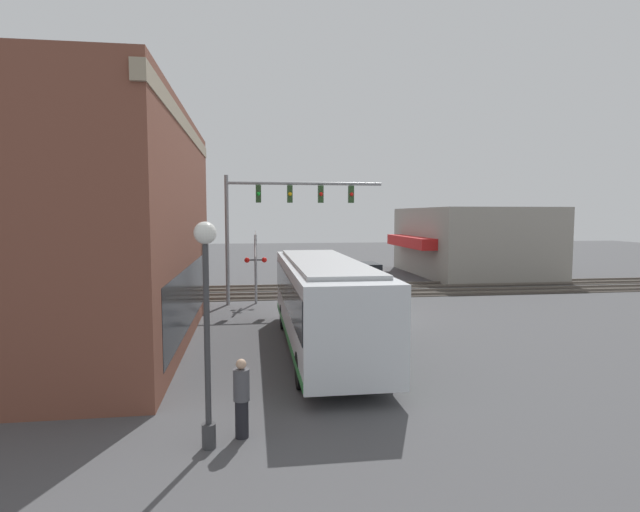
# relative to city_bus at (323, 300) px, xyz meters

# --- Properties ---
(ground_plane) EXTENTS (120.00, 120.00, 0.00)m
(ground_plane) POSITION_rel_city_bus_xyz_m (5.52, -2.80, -1.73)
(ground_plane) COLOR #4C4C4F
(brick_building) EXTENTS (15.05, 10.94, 8.38)m
(brick_building) POSITION_rel_city_bus_xyz_m (2.35, 10.13, 2.46)
(brick_building) COLOR brown
(brick_building) RESTS_ON ground
(shop_building) EXTENTS (12.43, 9.95, 5.19)m
(shop_building) POSITION_rel_city_bus_xyz_m (20.30, -14.63, 0.87)
(shop_building) COLOR gray
(shop_building) RESTS_ON ground
(city_bus) EXTENTS (11.13, 2.59, 3.13)m
(city_bus) POSITION_rel_city_bus_xyz_m (0.00, 0.00, 0.00)
(city_bus) COLOR silver
(city_bus) RESTS_ON ground
(traffic_signal_gantry) EXTENTS (0.42, 8.22, 6.69)m
(traffic_signal_gantry) POSITION_rel_city_bus_xyz_m (9.32, 0.95, 3.35)
(traffic_signal_gantry) COLOR gray
(traffic_signal_gantry) RESTS_ON ground
(crossing_signal) EXTENTS (1.41, 1.18, 3.81)m
(crossing_signal) POSITION_rel_city_bus_xyz_m (9.45, 2.20, 0.57)
(crossing_signal) COLOR gray
(crossing_signal) RESTS_ON ground
(streetlamp) EXTENTS (0.44, 0.44, 4.52)m
(streetlamp) POSITION_rel_city_bus_xyz_m (-6.92, 3.32, 0.98)
(streetlamp) COLOR #38383A
(streetlamp) RESTS_ON ground
(rail_track_near) EXTENTS (2.60, 60.00, 0.15)m
(rail_track_near) POSITION_rel_city_bus_xyz_m (11.52, -2.80, -1.70)
(rail_track_near) COLOR #332D28
(rail_track_near) RESTS_ON ground
(rail_track_far) EXTENTS (2.60, 60.00, 0.15)m
(rail_track_far) POSITION_rel_city_bus_xyz_m (14.72, -2.80, -1.70)
(rail_track_far) COLOR #332D28
(rail_track_far) RESTS_ON ground
(parked_car_black) EXTENTS (4.77, 1.82, 1.36)m
(parked_car_black) POSITION_rel_city_bus_xyz_m (16.71, -5.40, -1.09)
(parked_car_black) COLOR black
(parked_car_black) RESTS_ON ground
(pedestrian_near_bus) EXTENTS (0.34, 0.34, 1.79)m
(pedestrian_near_bus) POSITION_rel_city_bus_xyz_m (2.51, -2.16, -0.81)
(pedestrian_near_bus) COLOR black
(pedestrian_near_bus) RESTS_ON ground
(pedestrian_by_lamp) EXTENTS (0.34, 0.34, 1.68)m
(pedestrian_by_lamp) POSITION_rel_city_bus_xyz_m (-6.53, 2.68, -0.88)
(pedestrian_by_lamp) COLOR black
(pedestrian_by_lamp) RESTS_ON ground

